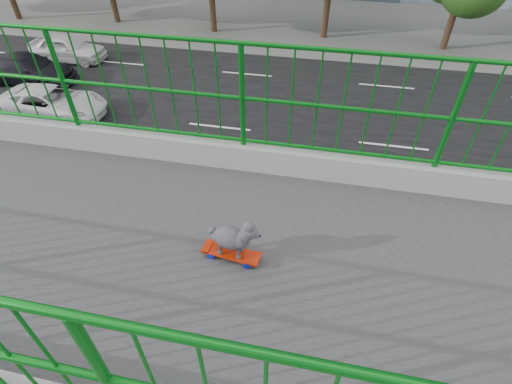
{
  "coord_description": "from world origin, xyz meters",
  "views": [
    {
      "loc": [
        2.0,
        4.84,
        9.67
      ],
      "look_at": [
        -0.91,
        4.24,
        7.06
      ],
      "focal_mm": 26.79,
      "sensor_mm": 36.0,
      "label": 1
    }
  ],
  "objects": [
    {
      "name": "car_4",
      "position": [
        -18.8,
        -11.34,
        0.78
      ],
      "size": [
        1.85,
        4.61,
        1.57
      ],
      "primitive_type": "imported",
      "rotation": [
        0.0,
        0.0,
        3.14
      ],
      "color": "silver",
      "rests_on": "ground"
    },
    {
      "name": "poodle",
      "position": [
        -0.07,
        4.22,
        7.28
      ],
      "size": [
        0.23,
        0.46,
        0.39
      ],
      "rotation": [
        0.0,
        0.0,
        -0.12
      ],
      "color": "#272529",
      "rests_on": "skateboard"
    },
    {
      "name": "skateboard",
      "position": [
        -0.07,
        4.19,
        7.05
      ],
      "size": [
        0.21,
        0.53,
        0.07
      ],
      "rotation": [
        0.0,
        0.0,
        -0.12
      ],
      "color": "red",
      "rests_on": "footbridge"
    },
    {
      "name": "car_2",
      "position": [
        -12.4,
        -8.2,
        0.72
      ],
      "size": [
        2.4,
        5.21,
        1.45
      ],
      "primitive_type": "imported",
      "rotation": [
        0.0,
        0.0,
        3.14
      ],
      "color": "silver",
      "rests_on": "ground"
    },
    {
      "name": "road",
      "position": [
        -13.0,
        0.0,
        0.01
      ],
      "size": [
        18.0,
        90.0,
        0.02
      ],
      "primitive_type": "cube",
      "color": "black",
      "rests_on": "ground"
    },
    {
      "name": "car_3",
      "position": [
        -15.6,
        -11.79,
        0.77
      ],
      "size": [
        2.16,
        5.3,
        1.54
      ],
      "primitive_type": "imported",
      "rotation": [
        0.0,
        0.0,
        3.14
      ],
      "color": "black",
      "rests_on": "ground"
    }
  ]
}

